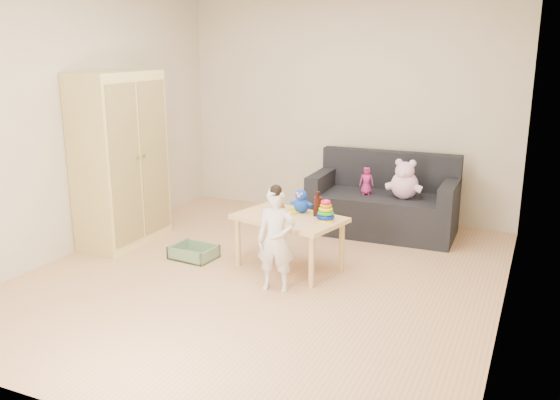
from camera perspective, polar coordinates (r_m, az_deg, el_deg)
The scene contains 13 objects.
room at distance 5.00m, azimuth -1.72°, elevation 6.61°, with size 4.50×4.50×4.50m.
wardrobe at distance 6.24m, azimuth -15.12°, elevation 3.81°, with size 0.49×0.97×1.75m, color #E4CF7D.
sofa at distance 6.56m, azimuth 9.80°, elevation -1.31°, with size 1.54×0.77×0.43m, color black.
play_table at distance 5.44m, azimuth 0.88°, elevation -4.10°, with size 0.95×0.60×0.50m, color #E5C87D.
storage_bin at distance 5.81m, azimuth -8.31°, elevation -4.99°, with size 0.42×0.31×0.12m, color #62835F, non-canonical shape.
toddler at distance 4.91m, azimuth -0.38°, elevation -3.98°, with size 0.32×0.21×0.86m, color silver.
pink_bear at distance 6.35m, azimuth 11.91°, elevation 1.71°, with size 0.31×0.26×0.35m, color #F4B4DD, non-canonical shape.
doll at distance 6.44m, azimuth 8.32°, elevation 1.82°, with size 0.15×0.10×0.30m, color #C2247D.
ring_stacker at distance 5.23m, azimuth 4.42°, elevation -1.20°, with size 0.16×0.16×0.19m.
brown_bottle at distance 5.36m, azimuth 3.63°, elevation -0.55°, with size 0.08×0.08×0.23m.
blue_plush at distance 5.46m, azimuth 2.08°, elevation -0.06°, with size 0.19×0.15×0.22m, color blue, non-canonical shape.
wooden_figure at distance 5.40m, azimuth 0.26°, elevation -0.86°, with size 0.04×0.04×0.11m, color brown, non-canonical shape.
yellow_book at distance 5.49m, azimuth 0.83°, elevation -1.09°, with size 0.19×0.19×0.01m, color yellow.
Camera 1 is at (2.18, -4.45, 2.01)m, focal length 38.00 mm.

